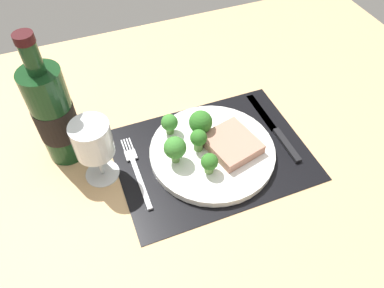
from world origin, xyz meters
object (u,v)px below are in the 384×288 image
object	(u,v)px
fork	(136,170)
knife	(277,131)
plate	(212,151)
wine_glass	(93,142)
wine_bottle	(54,115)
steak	(232,144)

from	to	relation	value
fork	knife	bearing A→B (deg)	-4.57
plate	knife	world-z (taller)	plate
plate	wine_glass	world-z (taller)	wine_glass
plate	knife	xyz separation A→B (cm)	(16.27, 0.53, -0.50)
fork	wine_bottle	size ratio (longest dim) A/B	0.65
fork	knife	xyz separation A→B (cm)	(32.86, -0.89, 0.05)
fork	knife	size ratio (longest dim) A/B	0.83
fork	wine_glass	size ratio (longest dim) A/B	1.33
knife	wine_glass	size ratio (longest dim) A/B	1.59
fork	wine_bottle	distance (cm)	19.59
plate	steak	size ratio (longest dim) A/B	2.55
knife	wine_glass	world-z (taller)	wine_glass
steak	wine_glass	xyz separation A→B (cm)	(-27.28, 4.61, 6.91)
plate	steak	world-z (taller)	steak
knife	wine_bottle	xyz separation A→B (cm)	(-45.21, 11.70, 10.65)
knife	wine_glass	bearing A→B (deg)	175.34
wine_glass	plate	bearing A→B (deg)	-8.77
plate	knife	size ratio (longest dim) A/B	1.17
fork	wine_glass	world-z (taller)	wine_glass
steak	wine_glass	size ratio (longest dim) A/B	0.73
steak	knife	bearing A→B (deg)	7.15
plate	fork	xyz separation A→B (cm)	(-16.59, 1.42, -0.55)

